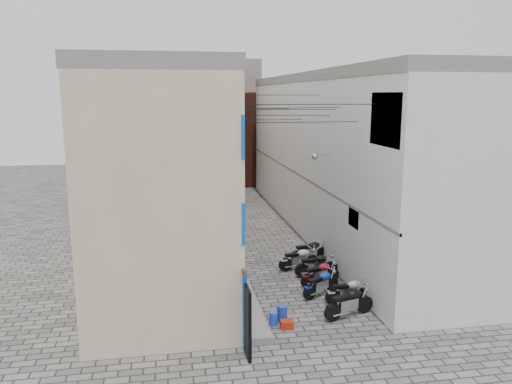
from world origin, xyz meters
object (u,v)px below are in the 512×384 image
motorcycle_a (349,301)px  motorcycle_c (321,282)px  motorcycle_e (317,264)px  motorcycle_f (299,258)px  water_jug_near (273,318)px  person_b (236,244)px  motorcycle_b (349,290)px  water_jug_far (282,313)px  motorcycle_g (310,250)px  person_a (242,260)px  motorcycle_d (320,272)px  red_crate (287,324)px

motorcycle_a → motorcycle_c: size_ratio=1.09×
motorcycle_e → motorcycle_f: (-0.54, 0.94, -0.00)m
motorcycle_e → water_jug_near: bearing=-38.0°
person_b → water_jug_near: 6.17m
motorcycle_b → motorcycle_e: motorcycle_e is taller
motorcycle_b → water_jug_far: size_ratio=3.29×
motorcycle_c → person_b: 4.89m
motorcycle_a → motorcycle_b: (0.41, 1.10, -0.06)m
motorcycle_e → motorcycle_a: bearing=-5.1°
person_b → motorcycle_e: bearing=-100.4°
motorcycle_f → motorcycle_g: 1.24m
motorcycle_c → motorcycle_f: (-0.10, 3.03, 0.01)m
motorcycle_f → person_a: bearing=-76.7°
motorcycle_d → water_jug_near: 4.24m
motorcycle_b → person_a: bearing=-129.3°
motorcycle_g → water_jug_near: 6.90m
motorcycle_e → water_jug_far: size_ratio=3.42×
motorcycle_a → motorcycle_e: 4.14m
water_jug_far → red_crate: bearing=-86.7°
motorcycle_g → motorcycle_b: bearing=-10.8°
motorcycle_f → water_jug_far: motorcycle_f is taller
motorcycle_c → person_a: (-2.88, 1.88, 0.43)m
motorcycle_d → person_b: 4.27m
person_b → red_crate: 6.58m
motorcycle_a → motorcycle_g: motorcycle_a is taller
motorcycle_g → water_jug_far: size_ratio=3.53×
motorcycle_a → motorcycle_b: motorcycle_a is taller
motorcycle_g → red_crate: (-2.70, -6.51, -0.45)m
water_jug_far → red_crate: (0.03, -0.58, -0.15)m
motorcycle_f → water_jug_near: (-2.30, -5.20, -0.34)m
motorcycle_d → person_b: (-3.14, 2.84, 0.55)m
motorcycle_e → person_a: bearing=-90.5°
motorcycle_c → motorcycle_d: (0.29, 1.09, -0.00)m
motorcycle_c → person_b: (-2.85, 3.93, 0.55)m
motorcycle_d → motorcycle_a: bearing=-17.2°
motorcycle_e → motorcycle_f: 1.08m
motorcycle_e → person_a: size_ratio=1.33×
person_b → motorcycle_c: bearing=-125.3°
motorcycle_c → motorcycle_b: bearing=10.9°
motorcycle_d → motorcycle_e: 1.02m
person_b → red_crate: person_b is taller
motorcycle_c → motorcycle_g: size_ratio=0.95×
person_a → motorcycle_e: bearing=-100.1°
water_jug_near → motorcycle_e: bearing=56.3°
motorcycle_b → motorcycle_d: (-0.50, 2.03, 0.01)m
motorcycle_b → water_jug_near: motorcycle_b is taller
motorcycle_g → red_crate: size_ratio=4.59×
motorcycle_c → motorcycle_d: size_ratio=1.00×
person_a → water_jug_near: person_a is taller
motorcycle_a → person_b: size_ratio=1.21×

